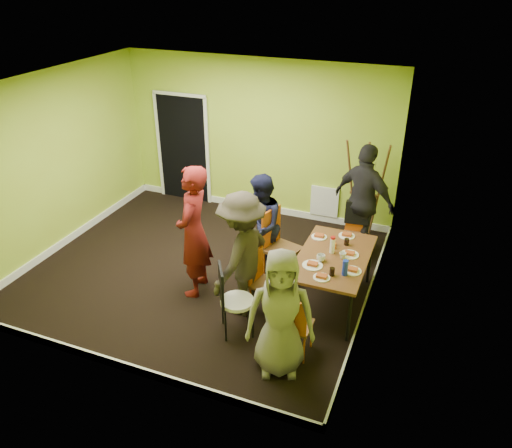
% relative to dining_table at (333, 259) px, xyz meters
% --- Properties ---
extents(ground, '(5.00, 5.00, 0.00)m').
position_rel_dining_table_xyz_m(ground, '(-2.01, 0.09, -0.70)').
color(ground, black).
rests_on(ground, ground).
extents(room_walls, '(5.04, 4.54, 2.82)m').
position_rel_dining_table_xyz_m(room_walls, '(-2.03, 0.13, 0.29)').
color(room_walls, '#A3BA30').
rests_on(room_walls, ground).
extents(dining_table, '(0.90, 1.50, 0.75)m').
position_rel_dining_table_xyz_m(dining_table, '(0.00, 0.00, 0.00)').
color(dining_table, black).
rests_on(dining_table, ground).
extents(chair_left_far, '(0.56, 0.55, 1.08)m').
position_rel_dining_table_xyz_m(chair_left_far, '(-0.89, 0.32, -0.09)').
color(chair_left_far, '#D75F14').
rests_on(chair_left_far, ground).
extents(chair_left_near, '(0.42, 0.42, 0.87)m').
position_rel_dining_table_xyz_m(chair_left_near, '(-0.84, -0.46, -0.21)').
color(chair_left_near, '#D75F14').
rests_on(chair_left_near, ground).
extents(chair_back_end, '(0.41, 0.47, 0.90)m').
position_rel_dining_table_xyz_m(chair_back_end, '(0.03, 1.40, -0.06)').
color(chair_back_end, '#D75F14').
rests_on(chair_back_end, ground).
extents(chair_front_end, '(0.36, 0.37, 0.87)m').
position_rel_dining_table_xyz_m(chair_front_end, '(-0.15, -1.19, -0.21)').
color(chair_front_end, '#D75F14').
rests_on(chair_front_end, ground).
extents(chair_bentwood, '(0.52, 0.51, 0.97)m').
position_rel_dining_table_xyz_m(chair_bentwood, '(-1.01, -1.06, -0.16)').
color(chair_bentwood, black).
rests_on(chair_bentwood, ground).
extents(easel, '(0.70, 0.66, 1.75)m').
position_rel_dining_table_xyz_m(easel, '(0.02, 1.92, 0.17)').
color(easel, brown).
rests_on(easel, ground).
extents(plate_near_left, '(0.22, 0.22, 0.01)m').
position_rel_dining_table_xyz_m(plate_near_left, '(-0.31, 0.42, 0.06)').
color(plate_near_left, white).
rests_on(plate_near_left, dining_table).
extents(plate_near_right, '(0.26, 0.26, 0.01)m').
position_rel_dining_table_xyz_m(plate_near_right, '(-0.19, -0.33, 0.06)').
color(plate_near_right, white).
rests_on(plate_near_right, dining_table).
extents(plate_far_back, '(0.23, 0.23, 0.01)m').
position_rel_dining_table_xyz_m(plate_far_back, '(0.04, 0.59, 0.06)').
color(plate_far_back, white).
rests_on(plate_far_back, dining_table).
extents(plate_far_front, '(0.21, 0.21, 0.01)m').
position_rel_dining_table_xyz_m(plate_far_front, '(-0.01, -0.56, 0.06)').
color(plate_far_front, white).
rests_on(plate_far_front, dining_table).
extents(plate_wall_back, '(0.25, 0.25, 0.01)m').
position_rel_dining_table_xyz_m(plate_wall_back, '(0.19, 0.10, 0.06)').
color(plate_wall_back, white).
rests_on(plate_wall_back, dining_table).
extents(plate_wall_front, '(0.23, 0.23, 0.01)m').
position_rel_dining_table_xyz_m(plate_wall_front, '(0.30, -0.27, 0.06)').
color(plate_wall_front, white).
rests_on(plate_wall_front, dining_table).
extents(thermos, '(0.07, 0.07, 0.21)m').
position_rel_dining_table_xyz_m(thermos, '(-0.04, 0.08, 0.16)').
color(thermos, white).
rests_on(thermos, dining_table).
extents(blue_bottle, '(0.07, 0.07, 0.21)m').
position_rel_dining_table_xyz_m(blue_bottle, '(0.23, -0.39, 0.16)').
color(blue_bottle, '#182EB5').
rests_on(blue_bottle, dining_table).
extents(orange_bottle, '(0.04, 0.04, 0.08)m').
position_rel_dining_table_xyz_m(orange_bottle, '(-0.04, 0.20, 0.10)').
color(orange_bottle, '#D75F14').
rests_on(orange_bottle, dining_table).
extents(glass_mid, '(0.07, 0.07, 0.09)m').
position_rel_dining_table_xyz_m(glass_mid, '(-0.09, 0.27, 0.10)').
color(glass_mid, black).
rests_on(glass_mid, dining_table).
extents(glass_back, '(0.07, 0.07, 0.10)m').
position_rel_dining_table_xyz_m(glass_back, '(0.09, 0.35, 0.10)').
color(glass_back, black).
rests_on(glass_back, dining_table).
extents(glass_front, '(0.07, 0.07, 0.10)m').
position_rel_dining_table_xyz_m(glass_front, '(0.09, -0.45, 0.11)').
color(glass_front, black).
rests_on(glass_front, dining_table).
extents(cup_a, '(0.11, 0.11, 0.09)m').
position_rel_dining_table_xyz_m(cup_a, '(-0.13, -0.18, 0.10)').
color(cup_a, white).
rests_on(cup_a, dining_table).
extents(cup_b, '(0.09, 0.09, 0.08)m').
position_rel_dining_table_xyz_m(cup_b, '(0.12, -0.01, 0.10)').
color(cup_b, white).
rests_on(cup_b, dining_table).
extents(person_standing, '(0.56, 0.76, 1.89)m').
position_rel_dining_table_xyz_m(person_standing, '(-1.85, -0.41, 0.25)').
color(person_standing, '#5F1210').
rests_on(person_standing, ground).
extents(person_left_far, '(0.82, 0.92, 1.55)m').
position_rel_dining_table_xyz_m(person_left_far, '(-1.19, 0.40, 0.08)').
color(person_left_far, black).
rests_on(person_left_far, ground).
extents(person_left_near, '(0.81, 1.20, 1.72)m').
position_rel_dining_table_xyz_m(person_left_near, '(-1.07, -0.58, 0.16)').
color(person_left_near, '#302A20').
rests_on(person_left_near, ground).
extents(person_back_end, '(1.15, 0.85, 1.81)m').
position_rel_dining_table_xyz_m(person_back_end, '(0.09, 1.52, 0.21)').
color(person_back_end, '#232227').
rests_on(person_back_end, ground).
extents(person_front_end, '(0.89, 0.73, 1.57)m').
position_rel_dining_table_xyz_m(person_front_end, '(-0.24, -1.45, 0.09)').
color(person_front_end, gray).
rests_on(person_front_end, ground).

